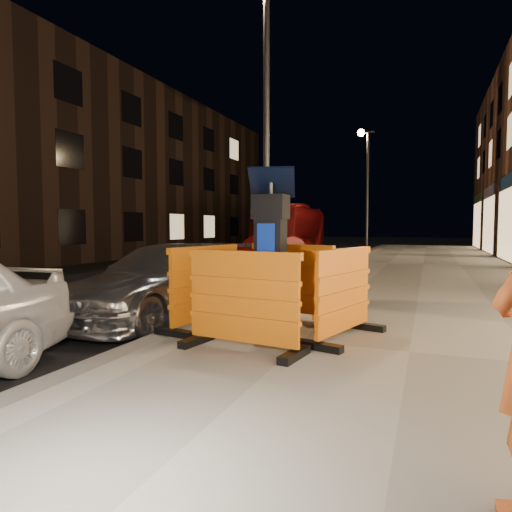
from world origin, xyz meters
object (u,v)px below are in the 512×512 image
at_px(car_silver, 167,317).
at_px(parking_kiosk, 271,256).
at_px(barrier_kerbside, 205,287).
at_px(bus_doubledecker, 292,252).
at_px(barrier_bldgside, 344,294).
at_px(barrier_back, 291,282).
at_px(car_red, 269,275).
at_px(barrier_front, 243,301).

bearing_deg(car_silver, parking_kiosk, -18.54).
distance_m(parking_kiosk, barrier_kerbside, 1.05).
bearing_deg(bus_doubledecker, barrier_bldgside, -76.10).
xyz_separation_m(barrier_back, car_red, (-2.72, 6.82, -0.71)).
bearing_deg(bus_doubledecker, parking_kiosk, -78.51).
xyz_separation_m(parking_kiosk, barrier_front, (0.00, -0.95, -0.44)).
bearing_deg(barrier_front, car_silver, 146.67).
xyz_separation_m(barrier_front, barrier_bldgside, (0.95, 0.95, 0.00)).
bearing_deg(barrier_kerbside, barrier_back, -33.33).
relative_size(barrier_bldgside, car_red, 0.38).
height_order(barrier_back, car_silver, barrier_back).
relative_size(barrier_kerbside, car_red, 0.38).
relative_size(barrier_bldgside, bus_doubledecker, 0.14).
relative_size(barrier_kerbside, barrier_bldgside, 1.00).
height_order(parking_kiosk, barrier_front, parking_kiosk).
xyz_separation_m(barrier_bldgside, car_silver, (-3.17, 1.05, -0.71)).
xyz_separation_m(car_silver, car_red, (-0.50, 6.72, 0.00)).
xyz_separation_m(barrier_kerbside, car_silver, (-1.27, 1.05, -0.71)).
xyz_separation_m(parking_kiosk, barrier_back, (0.00, 0.95, -0.44)).
bearing_deg(parking_kiosk, bus_doubledecker, 119.19).
distance_m(barrier_kerbside, barrier_bldgside, 1.90).
height_order(car_silver, bus_doubledecker, bus_doubledecker).
xyz_separation_m(barrier_kerbside, barrier_bldgside, (1.90, 0.00, 0.00)).
bearing_deg(barrier_front, barrier_kerbside, 143.67).
bearing_deg(barrier_bldgside, car_silver, 87.32).
bearing_deg(barrier_kerbside, barrier_front, -123.33).
height_order(barrier_back, barrier_bldgside, same).
relative_size(barrier_back, barrier_kerbside, 1.00).
distance_m(car_silver, car_red, 6.74).
bearing_deg(parking_kiosk, car_red, 122.98).
distance_m(barrier_back, barrier_bldgside, 1.34).
bearing_deg(bus_doubledecker, barrier_kerbside, -80.97).
distance_m(car_red, bus_doubledecker, 13.34).
relative_size(barrier_bldgside, car_silver, 0.34).
distance_m(barrier_back, barrier_kerbside, 1.34).
xyz_separation_m(barrier_front, barrier_kerbside, (-0.95, 0.95, 0.00)).
relative_size(car_red, bus_doubledecker, 0.38).
distance_m(barrier_front, barrier_kerbside, 1.34).
xyz_separation_m(barrier_bldgside, car_red, (-3.67, 7.77, -0.71)).
relative_size(barrier_front, barrier_kerbside, 1.00).
height_order(barrier_back, bus_doubledecker, bus_doubledecker).
bearing_deg(car_silver, barrier_kerbside, -32.77).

